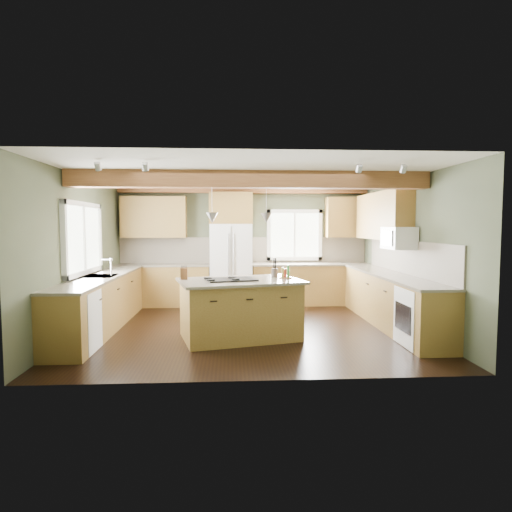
{
  "coord_description": "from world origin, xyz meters",
  "views": [
    {
      "loc": [
        -0.31,
        -7.24,
        1.76
      ],
      "look_at": [
        0.14,
        0.3,
        1.23
      ],
      "focal_mm": 30.0,
      "sensor_mm": 36.0,
      "label": 1
    }
  ],
  "objects": [
    {
      "name": "upper_cab_right",
      "position": [
        2.62,
        0.9,
        1.95
      ],
      "size": [
        0.35,
        2.2,
        0.9
      ],
      "primitive_type": "cube",
      "color": "brown",
      "rests_on": "wall_right"
    },
    {
      "name": "base_cab_left",
      "position": [
        -2.5,
        0.05,
        0.44
      ],
      "size": [
        0.6,
        3.7,
        0.88
      ],
      "primitive_type": "cube",
      "color": "brown",
      "rests_on": "floor"
    },
    {
      "name": "counter_left",
      "position": [
        -2.5,
        0.05,
        0.9
      ],
      "size": [
        0.64,
        3.74,
        0.04
      ],
      "primitive_type": "cube",
      "color": "#463F33",
      "rests_on": "base_cab_left"
    },
    {
      "name": "base_cab_back_right",
      "position": [
        1.49,
        2.2,
        0.44
      ],
      "size": [
        2.62,
        0.6,
        0.88
      ],
      "primitive_type": "cube",
      "color": "brown",
      "rests_on": "floor"
    },
    {
      "name": "pendant_left",
      "position": [
        -0.59,
        -0.72,
        1.88
      ],
      "size": [
        0.18,
        0.18,
        0.16
      ],
      "primitive_type": "cone",
      "rotation": [
        3.14,
        0.0,
        0.0
      ],
      "color": "#B2B2B7",
      "rests_on": "ceiling"
    },
    {
      "name": "base_cab_back_left",
      "position": [
        -1.79,
        2.2,
        0.44
      ],
      "size": [
        2.02,
        0.6,
        0.88
      ],
      "primitive_type": "cube",
      "color": "brown",
      "rests_on": "floor"
    },
    {
      "name": "faucet",
      "position": [
        -2.32,
        0.05,
        1.05
      ],
      "size": [
        0.02,
        0.02,
        0.28
      ],
      "primitive_type": "cylinder",
      "color": "#B2B2B7",
      "rests_on": "sink"
    },
    {
      "name": "island_top",
      "position": [
        -0.17,
        -0.61,
        0.9
      ],
      "size": [
        2.08,
        1.59,
        0.04
      ],
      "primitive_type": "cube",
      "rotation": [
        0.0,
        0.0,
        0.24
      ],
      "color": "#463F33",
      "rests_on": "island"
    },
    {
      "name": "window_left",
      "position": [
        -2.78,
        0.05,
        1.55
      ],
      "size": [
        0.04,
        1.6,
        1.05
      ],
      "primitive_type": "cube",
      "color": "white",
      "rests_on": "wall_left"
    },
    {
      "name": "knife_block",
      "position": [
        -1.04,
        -0.53,
        1.01
      ],
      "size": [
        0.11,
        0.08,
        0.18
      ],
      "primitive_type": "cube",
      "rotation": [
        0.0,
        0.0,
        0.03
      ],
      "color": "brown",
      "rests_on": "island_top"
    },
    {
      "name": "utensil_crock",
      "position": [
        0.41,
        -0.3,
        0.99
      ],
      "size": [
        0.15,
        0.15,
        0.14
      ],
      "primitive_type": "cylinder",
      "rotation": [
        0.0,
        0.0,
        0.5
      ],
      "color": "#423835",
      "rests_on": "island_top"
    },
    {
      "name": "oven",
      "position": [
        2.49,
        -1.25,
        0.43
      ],
      "size": [
        0.6,
        0.72,
        0.84
      ],
      "primitive_type": "cube",
      "color": "white",
      "rests_on": "floor"
    },
    {
      "name": "backsplash_right",
      "position": [
        2.78,
        0.05,
        1.21
      ],
      "size": [
        0.03,
        3.7,
        0.58
      ],
      "primitive_type": "cube",
      "color": "brown",
      "rests_on": "wall_right"
    },
    {
      "name": "island",
      "position": [
        -0.17,
        -0.61,
        0.44
      ],
      "size": [
        1.94,
        1.45,
        0.88
      ],
      "primitive_type": "cube",
      "rotation": [
        0.0,
        0.0,
        0.24
      ],
      "color": "brown",
      "rests_on": "floor"
    },
    {
      "name": "refrigerator",
      "position": [
        -0.3,
        2.12,
        0.9
      ],
      "size": [
        0.9,
        0.74,
        1.8
      ],
      "primitive_type": "cube",
      "color": "white",
      "rests_on": "floor"
    },
    {
      "name": "upper_cab_back_corner",
      "position": [
        2.3,
        2.33,
        1.95
      ],
      "size": [
        0.9,
        0.35,
        0.9
      ],
      "primitive_type": "cube",
      "color": "brown",
      "rests_on": "wall_back"
    },
    {
      "name": "sink",
      "position": [
        -2.5,
        0.05,
        0.91
      ],
      "size": [
        0.5,
        0.65,
        0.03
      ],
      "primitive_type": "cube",
      "color": "#262628",
      "rests_on": "counter_left"
    },
    {
      "name": "bottle_tray",
      "position": [
        0.57,
        -0.47,
        1.02
      ],
      "size": [
        0.25,
        0.25,
        0.2
      ],
      "primitive_type": null,
      "rotation": [
        0.0,
        0.0,
        0.13
      ],
      "color": "brown",
      "rests_on": "island_top"
    },
    {
      "name": "upper_cab_over_fridge",
      "position": [
        -0.3,
        2.33,
        2.15
      ],
      "size": [
        0.96,
        0.35,
        0.7
      ],
      "primitive_type": "cube",
      "color": "brown",
      "rests_on": "wall_back"
    },
    {
      "name": "floor",
      "position": [
        0.0,
        0.0,
        0.0
      ],
      "size": [
        5.6,
        5.6,
        0.0
      ],
      "primitive_type": "plane",
      "color": "black",
      "rests_on": "ground"
    },
    {
      "name": "backsplash_back",
      "position": [
        0.0,
        2.48,
        1.21
      ],
      "size": [
        5.58,
        0.03,
        0.58
      ],
      "primitive_type": "cube",
      "color": "brown",
      "rests_on": "wall_back"
    },
    {
      "name": "wall_back",
      "position": [
        0.0,
        2.5,
        1.3
      ],
      "size": [
        5.6,
        0.0,
        5.6
      ],
      "primitive_type": "plane",
      "rotation": [
        1.57,
        0.0,
        0.0
      ],
      "color": "#404733",
      "rests_on": "ground"
    },
    {
      "name": "wall_left",
      "position": [
        -2.8,
        0.0,
        1.3
      ],
      "size": [
        0.0,
        5.0,
        5.0
      ],
      "primitive_type": "plane",
      "rotation": [
        1.57,
        0.0,
        1.57
      ],
      "color": "#404733",
      "rests_on": "ground"
    },
    {
      "name": "wall_right",
      "position": [
        2.8,
        0.0,
        1.3
      ],
      "size": [
        0.0,
        5.0,
        5.0
      ],
      "primitive_type": "plane",
      "rotation": [
        1.57,
        0.0,
        -1.57
      ],
      "color": "#404733",
      "rests_on": "ground"
    },
    {
      "name": "cooktop",
      "position": [
        -0.31,
        -0.65,
        0.93
      ],
      "size": [
        0.85,
        0.67,
        0.02
      ],
      "primitive_type": "cube",
      "rotation": [
        0.0,
        0.0,
        0.24
      ],
      "color": "black",
      "rests_on": "island_top"
    },
    {
      "name": "ceiling_beam",
      "position": [
        0.0,
        -0.61,
        2.47
      ],
      "size": [
        5.55,
        0.26,
        0.26
      ],
      "primitive_type": "cube",
      "color": "brown",
      "rests_on": "ceiling"
    },
    {
      "name": "pendant_right",
      "position": [
        0.26,
        -0.51,
        1.88
      ],
      "size": [
        0.18,
        0.18,
        0.16
      ],
      "primitive_type": "cone",
      "rotation": [
        3.14,
        0.0,
        0.0
      ],
      "color": "#B2B2B7",
      "rests_on": "ceiling"
    },
    {
      "name": "microwave",
      "position": [
        2.58,
        -0.05,
        1.55
      ],
      "size": [
        0.4,
        0.7,
        0.38
      ],
      "primitive_type": "cube",
      "color": "white",
      "rests_on": "wall_right"
    },
    {
      "name": "counter_back_left",
      "position": [
        -1.79,
        2.2,
        0.9
      ],
      "size": [
        2.06,
        0.64,
        0.04
      ],
      "primitive_type": "cube",
      "color": "#463F33",
      "rests_on": "base_cab_back_left"
    },
    {
      "name": "counter_back_right",
      "position": [
        1.49,
        2.2,
        0.9
      ],
      "size": [
        2.66,
        0.64,
        0.04
      ],
      "primitive_type": "cube",
      "color": "#463F33",
      "rests_on": "base_cab_back_right"
    },
    {
      "name": "base_cab_right",
      "position": [
        2.5,
        0.05,
        0.44
      ],
      "size": [
        0.6,
        3.7,
        0.88
      ],
      "primitive_type": "cube",
      "color": "brown",
      "rests_on": "floor"
    },
    {
      "name": "ceiling",
      "position": [
        0.0,
        0.0,
        2.6
      ],
      "size": [
        5.6,
        5.6,
        0.0
      ],
      "primitive_type": "plane",
      "rotation": [
        3.14,
        0.0,
        0.0
      ],
      "color": "silver",
      "rests_on": "wall_back"
    },
    {
      "name": "dishwasher",
      "position": [
        -2.49,
        -1.25,
        0.43
      ],
      "size": [
        0.6,
        0.6,
        0.84
      ],
      "primitive_type": "cube",
      "color": "white",
      "rests_on": "floor"
    },
    {
      "name": "counter_right",
      "position": [
        2.5,
        0.05,
        0.9
      ],
      "size": [
        0.64,
        3.74,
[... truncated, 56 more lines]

